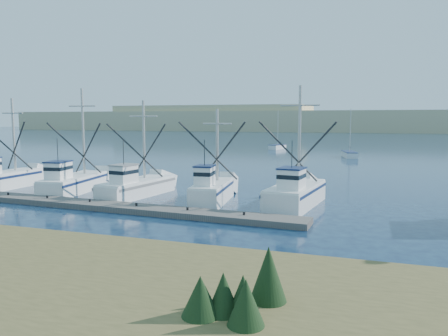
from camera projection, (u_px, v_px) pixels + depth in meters
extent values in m
plane|color=#0C1A37|center=(178.00, 244.00, 22.79)|extent=(500.00, 500.00, 0.00)
cube|color=#66625B|center=(101.00, 206.00, 31.78)|extent=(30.51, 3.70, 0.41)
cube|color=tan|center=(349.00, 121.00, 220.34)|extent=(360.00, 60.00, 10.00)
cube|color=white|center=(6.00, 181.00, 40.64)|extent=(2.20, 7.29, 1.47)
cylinder|color=#B7B2A8|center=(14.00, 135.00, 41.34)|extent=(0.22, 0.22, 6.93)
cube|color=white|center=(75.00, 184.00, 38.87)|extent=(3.68, 8.59, 1.35)
cube|color=white|center=(58.00, 171.00, 36.70)|extent=(1.75, 2.21, 1.50)
cylinder|color=#B7B2A8|center=(83.00, 132.00, 39.69)|extent=(0.22, 0.22, 7.85)
cube|color=white|center=(137.00, 189.00, 36.68)|extent=(3.50, 8.13, 1.30)
cube|color=white|center=(124.00, 175.00, 34.62)|extent=(1.64, 2.10, 1.50)
cylinder|color=#B7B2A8|center=(144.00, 140.00, 37.49)|extent=(0.22, 0.22, 6.75)
cube|color=white|center=(212.00, 193.00, 33.93)|extent=(2.91, 6.86, 1.48)
cube|color=white|center=(205.00, 177.00, 32.15)|extent=(1.43, 1.76, 1.50)
cylinder|color=#B7B2A8|center=(217.00, 146.00, 34.59)|extent=(0.22, 0.22, 5.78)
cube|color=white|center=(296.00, 196.00, 32.48)|extent=(3.66, 8.07, 1.52)
cube|color=white|center=(291.00, 180.00, 30.42)|extent=(1.79, 2.08, 1.50)
cylinder|color=#B7B2A8|center=(299.00, 135.00, 33.22)|extent=(0.22, 0.22, 7.49)
cube|color=white|center=(349.00, 155.00, 72.94)|extent=(2.98, 5.90, 0.90)
cylinder|color=#B7B2A8|center=(350.00, 130.00, 72.76)|extent=(0.12, 0.12, 7.20)
cube|color=white|center=(277.00, 147.00, 92.15)|extent=(3.12, 5.02, 0.90)
cylinder|color=#B7B2A8|center=(278.00, 128.00, 91.97)|extent=(0.12, 0.12, 7.20)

